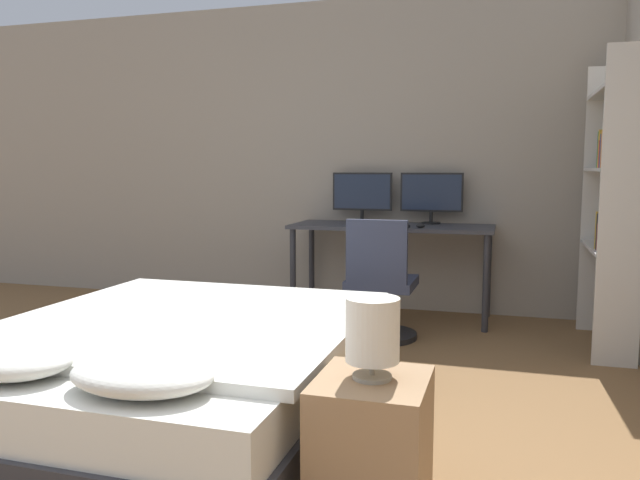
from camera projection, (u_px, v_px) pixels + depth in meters
wall_back at (377, 156)px, 5.48m from camera, size 12.00×0.06×2.70m
bed at (178, 369)px, 3.11m from camera, size 1.74×2.09×0.57m
nightstand at (371, 445)px, 2.25m from camera, size 0.40×0.44×0.50m
bedside_lamp at (373, 331)px, 2.20m from camera, size 0.19×0.19×0.29m
desk at (391, 236)px, 5.14m from camera, size 1.65×0.62×0.78m
monitor_left at (362, 194)px, 5.38m from camera, size 0.52×0.16×0.43m
monitor_right at (432, 194)px, 5.21m from camera, size 0.52×0.16×0.43m
keyboard at (387, 226)px, 4.94m from camera, size 0.35×0.13×0.02m
computer_mouse at (421, 226)px, 4.86m from camera, size 0.07×0.05×0.04m
office_chair at (381, 291)px, 4.51m from camera, size 0.52×0.52×0.89m
bookshelf at (614, 189)px, 4.13m from camera, size 0.27×0.94×1.99m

